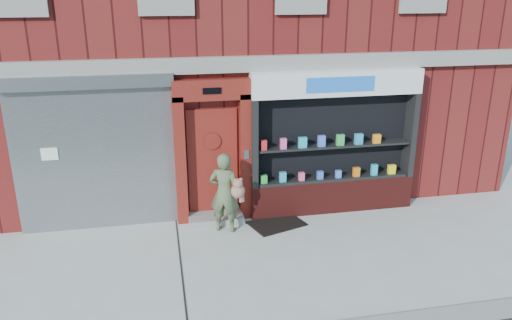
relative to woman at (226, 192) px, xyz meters
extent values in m
plane|color=#9E9E99|center=(0.59, -1.29, -0.80)|extent=(80.00, 80.00, 0.00)
cube|color=#5D1515|center=(0.59, 4.71, 3.20)|extent=(12.00, 8.00, 8.00)
cube|color=gray|center=(0.59, 0.63, 2.35)|extent=(12.00, 0.16, 0.30)
cube|color=gray|center=(-2.41, 0.65, 0.60)|extent=(3.00, 0.10, 2.80)
cube|color=slate|center=(-2.41, 0.59, 2.12)|extent=(3.10, 0.30, 0.24)
cube|color=white|center=(-3.21, 0.59, 0.80)|extent=(0.30, 0.01, 0.24)
cube|color=#5F1510|center=(-0.81, 0.57, 0.50)|extent=(0.22, 0.28, 2.60)
cube|color=#5F1510|center=(0.49, 0.57, 0.50)|extent=(0.22, 0.28, 2.60)
cube|color=#5F1510|center=(-0.16, 0.57, 1.90)|extent=(1.50, 0.28, 0.40)
cube|color=black|center=(-0.16, 0.42, 1.90)|extent=(0.35, 0.01, 0.12)
cube|color=maroon|center=(-0.16, 0.68, 0.40)|extent=(1.00, 0.06, 2.20)
cylinder|color=black|center=(-0.16, 0.64, 0.85)|extent=(0.28, 0.02, 0.28)
cylinder|color=#5F1510|center=(-0.16, 0.63, 0.85)|extent=(0.34, 0.02, 0.34)
cube|color=gray|center=(-0.16, 0.41, -0.73)|extent=(1.10, 0.55, 0.15)
cube|color=slate|center=(0.49, 0.42, 0.60)|extent=(0.10, 0.02, 0.18)
cube|color=#541613|center=(2.34, 0.51, -0.45)|extent=(3.50, 0.40, 0.70)
cube|color=black|center=(0.65, 0.51, 0.80)|extent=(0.12, 0.40, 1.80)
cube|color=black|center=(4.03, 0.51, 0.80)|extent=(0.12, 0.40, 1.80)
cube|color=black|center=(2.34, 0.70, 0.80)|extent=(3.30, 0.03, 1.80)
cube|color=black|center=(2.34, 0.51, -0.07)|extent=(3.20, 0.36, 0.06)
cube|color=black|center=(2.34, 0.51, 0.65)|extent=(3.20, 0.36, 0.04)
cube|color=white|center=(2.34, 0.51, 1.95)|extent=(3.50, 0.40, 0.50)
cube|color=blue|center=(2.34, 0.31, 1.95)|extent=(1.40, 0.01, 0.30)
cube|color=green|center=(0.84, 0.43, 0.04)|extent=(0.14, 0.09, 0.17)
cube|color=#2697C0|center=(1.24, 0.43, 0.06)|extent=(0.14, 0.09, 0.21)
cube|color=#F45179|center=(1.64, 0.43, 0.04)|extent=(0.12, 0.09, 0.17)
cube|color=blue|center=(2.04, 0.43, 0.04)|extent=(0.12, 0.09, 0.17)
cube|color=#4270E0|center=(2.44, 0.43, 0.04)|extent=(0.11, 0.09, 0.16)
cube|color=orange|center=(2.84, 0.43, 0.06)|extent=(0.14, 0.09, 0.20)
cube|color=#249CB8|center=(3.24, 0.43, 0.08)|extent=(0.13, 0.09, 0.24)
cube|color=yellow|center=(3.64, 0.43, 0.06)|extent=(0.16, 0.09, 0.20)
cube|color=red|center=(0.84, 0.43, 0.77)|extent=(0.11, 0.09, 0.20)
cube|color=#F451A6|center=(1.24, 0.43, 0.78)|extent=(0.12, 0.09, 0.22)
cube|color=#27A9C3|center=(1.64, 0.43, 0.78)|extent=(0.17, 0.09, 0.22)
cube|color=#4362E4|center=(2.04, 0.43, 0.78)|extent=(0.15, 0.09, 0.23)
cube|color=green|center=(2.44, 0.43, 0.78)|extent=(0.15, 0.09, 0.23)
cube|color=#258DBD|center=(2.84, 0.43, 0.78)|extent=(0.17, 0.09, 0.22)
cube|color=orange|center=(3.24, 0.43, 0.76)|extent=(0.15, 0.09, 0.19)
imported|color=#4C5B3C|center=(-0.02, 0.00, 0.00)|extent=(0.68, 0.57, 1.60)
sphere|color=#8D5C46|center=(0.23, -0.03, 0.02)|extent=(0.29, 0.29, 0.29)
sphere|color=#8D5C46|center=(0.23, -0.07, 0.20)|extent=(0.19, 0.19, 0.19)
sphere|color=#8D5C46|center=(0.17, -0.07, 0.27)|extent=(0.07, 0.07, 0.07)
sphere|color=#8D5C46|center=(0.29, -0.07, 0.27)|extent=(0.07, 0.07, 0.07)
cylinder|color=#8D5C46|center=(0.14, -0.03, -0.12)|extent=(0.07, 0.07, 0.17)
cylinder|color=#8D5C46|center=(0.33, -0.03, -0.12)|extent=(0.07, 0.07, 0.17)
cylinder|color=#8D5C46|center=(0.17, -0.05, -0.12)|extent=(0.07, 0.07, 0.17)
cylinder|color=#8D5C46|center=(0.29, -0.05, -0.12)|extent=(0.07, 0.07, 0.17)
cube|color=black|center=(1.04, 0.05, -0.79)|extent=(1.22, 1.02, 0.03)
camera|label=1|loc=(-1.17, -8.80, 3.71)|focal=35.00mm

